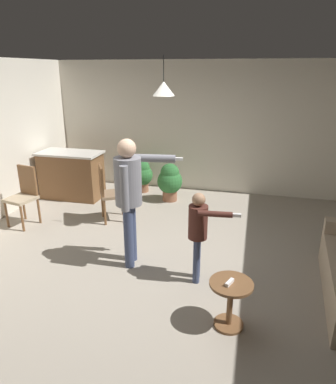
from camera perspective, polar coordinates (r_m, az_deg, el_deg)
The scene contains 12 objects.
ground at distance 4.81m, azimuth -1.19°, elevation -11.67°, with size 7.68×7.68×0.00m, color #9E9384.
wall_back at distance 7.33m, azimuth 5.47°, elevation 10.57°, with size 6.40×0.10×2.70m, color silver.
kitchen_counter at distance 7.27m, azimuth -15.75°, elevation 2.77°, with size 1.26×0.66×0.95m.
side_table_by_couch at distance 3.67m, azimuth 10.32°, elevation -17.11°, with size 0.44×0.44×0.52m.
person_adult at distance 4.38m, azimuth -6.43°, elevation 0.40°, with size 0.82×0.57×1.72m.
person_child at distance 4.13m, azimuth 5.14°, elevation -5.94°, with size 0.62×0.34×1.16m.
dining_chair_by_counter at distance 6.22m, azimuth -22.87°, elevation -0.24°, with size 0.50×0.50×1.00m.
dining_chair_near_wall at distance 5.95m, azimuth -9.84°, elevation 0.20°, with size 0.58×0.58×1.00m.
potted_plant_corner at distance 6.82m, azimuth 0.30°, elevation 1.95°, with size 0.50×0.50×0.77m.
potted_plant_by_wall at distance 7.37m, azimuth -4.33°, elevation 2.97°, with size 0.46×0.46×0.70m.
spare_remote_on_table at distance 3.52m, azimuth 10.21°, elevation -14.60°, with size 0.04×0.13×0.04m, color white.
ceiling_light_pendant at distance 5.07m, azimuth -0.72°, elevation 16.84°, with size 0.32×0.32×0.55m.
Camera 1 is at (1.10, -3.96, 2.51)m, focal length 32.04 mm.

